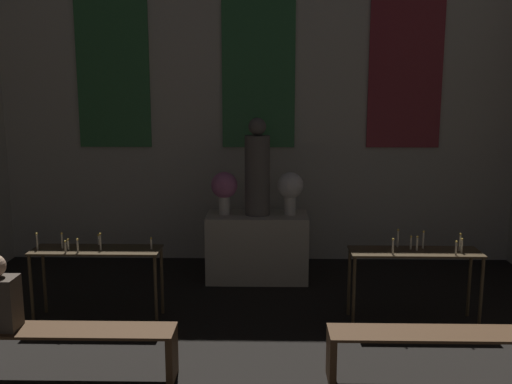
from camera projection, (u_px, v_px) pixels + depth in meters
The scene contains 9 objects.
wall_back at pixel (259, 79), 8.23m from camera, with size 7.71×0.16×5.31m.
altar at pixel (257, 247), 7.66m from camera, with size 1.34×0.66×0.89m.
statue at pixel (257, 171), 7.48m from camera, with size 0.33×0.33×1.28m.
flower_vase_left at pixel (224, 188), 7.52m from camera, with size 0.35×0.35×0.57m.
flower_vase_right at pixel (290, 188), 7.51m from camera, with size 0.35×0.35×0.57m.
candle_rack_left at pixel (96, 259), 6.25m from camera, with size 1.41×0.42×1.00m.
candle_rack_right at pixel (415, 260), 6.18m from camera, with size 1.41×0.42×1.01m.
pew_back_left at pixel (35, 341), 5.03m from camera, with size 2.49×0.36×0.46m.
pew_back_right at pixel (472, 345), 4.95m from camera, with size 2.49×0.36×0.46m.
Camera 1 is at (0.14, 3.01, 2.53)m, focal length 40.00 mm.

